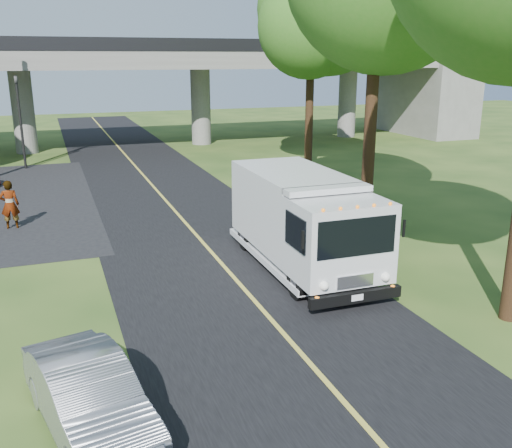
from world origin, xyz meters
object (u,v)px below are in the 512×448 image
step_van (302,219)px  silver_sedan (89,397)px  tree_right_far (317,14)px  traffic_signal (20,112)px  pedestrian (10,205)px

step_van → silver_sedan: bearing=-137.8°
step_van → tree_right_far: bearing=63.6°
step_van → traffic_signal: bearing=112.6°
tree_right_far → step_van: (-7.00, -13.89, -6.76)m
traffic_signal → silver_sedan: traffic_signal is taller
traffic_signal → step_van: traffic_signal is taller
step_van → pedestrian: size_ratio=3.71×
step_van → silver_sedan: (-6.64, -5.95, -0.91)m
tree_right_far → step_van: tree_right_far is taller
silver_sedan → pedestrian: 13.54m
pedestrian → step_van: bearing=140.1°
step_van → silver_sedan: size_ratio=1.74×
tree_right_far → pedestrian: 18.27m
tree_right_far → step_van: size_ratio=1.62×
step_van → pedestrian: bearing=138.8°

